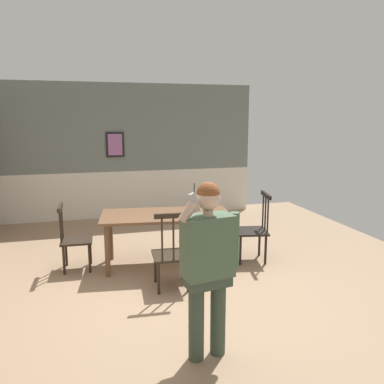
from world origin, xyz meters
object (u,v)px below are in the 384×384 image
at_px(chair_near_window, 172,253).
at_px(person_figure, 208,259).
at_px(chair_by_doorway, 74,239).
at_px(chair_at_table_head, 253,229).
at_px(dining_table, 166,220).

height_order(chair_near_window, person_figure, person_figure).
distance_m(chair_near_window, chair_by_doorway, 1.56).
bearing_deg(chair_at_table_head, person_figure, 158.04).
bearing_deg(chair_by_doorway, chair_near_window, 53.23).
distance_m(chair_by_doorway, chair_at_table_head, 2.65).
xyz_separation_m(dining_table, person_figure, (-0.08, -2.31, 0.24)).
bearing_deg(person_figure, chair_near_window, -98.86).
height_order(chair_by_doorway, person_figure, person_figure).
bearing_deg(chair_by_doorway, chair_at_table_head, 85.19).
height_order(chair_at_table_head, person_figure, person_figure).
bearing_deg(chair_near_window, dining_table, 86.48).
bearing_deg(dining_table, person_figure, -92.02).
xyz_separation_m(chair_near_window, chair_at_table_head, (1.41, 0.66, 0.02)).
relative_size(chair_near_window, person_figure, 0.64).
distance_m(dining_table, chair_at_table_head, 1.34).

